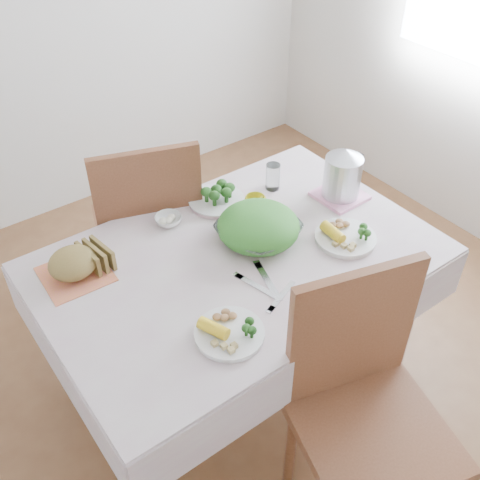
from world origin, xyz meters
TOP-DOWN VIEW (x-y plane):
  - floor at (0.00, 0.00)m, footprint 3.60×3.60m
  - dining_table at (0.00, 0.00)m, footprint 1.40×0.90m
  - tablecloth at (0.00, 0.00)m, footprint 1.50×1.00m
  - chair_near at (-0.01, -0.76)m, footprint 0.59×0.59m
  - chair_far at (-0.06, 0.67)m, footprint 0.60×0.60m
  - salad_bowl at (0.12, 0.04)m, footprint 0.35×0.35m
  - dinner_plate_left at (-0.26, -0.30)m, footprint 0.24×0.24m
  - dinner_plate_right at (0.40, -0.17)m, footprint 0.33×0.33m
  - broccoli_plate at (0.13, 0.34)m, footprint 0.25×0.25m
  - napkin at (-0.55, 0.28)m, footprint 0.25×0.25m
  - bread_loaf at (-0.55, 0.28)m, footprint 0.23×0.22m
  - fruit_bowl at (-0.11, 0.34)m, footprint 0.12×0.12m
  - yellow_mug at (0.23, 0.20)m, footprint 0.11×0.11m
  - glass_tumbler at (0.40, 0.28)m, footprint 0.08×0.08m
  - pink_tray at (0.59, 0.05)m, footprint 0.20×0.20m
  - electric_kettle at (0.59, 0.05)m, footprint 0.20×0.20m
  - fork_left at (-0.05, -0.17)m, footprint 0.07×0.19m
  - fork_right at (0.00, -0.18)m, footprint 0.08×0.21m
  - knife at (-0.01, -0.26)m, footprint 0.17×0.08m

SIDE VIEW (x-z plane):
  - floor at x=0.00m, z-range 0.00..0.00m
  - dining_table at x=0.00m, z-range 0.00..0.75m
  - chair_near at x=-0.01m, z-range -0.06..0.99m
  - chair_far at x=-0.06m, z-range -0.06..0.99m
  - tablecloth at x=0.00m, z-range 0.75..0.76m
  - napkin at x=-0.55m, z-range 0.76..0.77m
  - fork_left at x=-0.05m, z-range 0.76..0.77m
  - fork_right at x=0.00m, z-range 0.76..0.77m
  - knife at x=-0.01m, z-range 0.76..0.77m
  - pink_tray at x=0.59m, z-range 0.76..0.78m
  - broccoli_plate at x=0.13m, z-range 0.76..0.78m
  - dinner_plate_left at x=-0.26m, z-range 0.76..0.78m
  - dinner_plate_right at x=0.40m, z-range 0.76..0.78m
  - fruit_bowl at x=-0.11m, z-range 0.76..0.80m
  - yellow_mug at x=0.23m, z-range 0.76..0.83m
  - salad_bowl at x=0.12m, z-range 0.76..0.84m
  - bread_loaf at x=-0.55m, z-range 0.77..0.87m
  - glass_tumbler at x=0.40m, z-range 0.77..0.89m
  - electric_kettle at x=0.59m, z-range 0.77..1.00m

